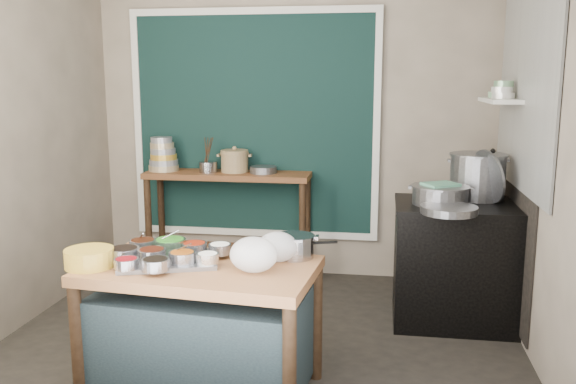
% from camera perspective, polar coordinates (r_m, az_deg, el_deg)
% --- Properties ---
extents(floor, '(3.50, 3.00, 0.02)m').
position_cam_1_polar(floor, '(4.31, -2.53, -13.69)').
color(floor, black).
rests_on(floor, ground).
extents(back_wall, '(3.50, 0.02, 2.80)m').
position_cam_1_polar(back_wall, '(5.42, 0.53, 6.79)').
color(back_wall, gray).
rests_on(back_wall, floor).
extents(left_wall, '(0.02, 3.00, 2.80)m').
position_cam_1_polar(left_wall, '(4.63, -24.66, 5.17)').
color(left_wall, gray).
rests_on(left_wall, floor).
extents(right_wall, '(0.02, 3.00, 2.80)m').
position_cam_1_polar(right_wall, '(3.98, 23.06, 4.56)').
color(right_wall, gray).
rests_on(right_wall, floor).
extents(curtain_panel, '(2.10, 0.02, 1.90)m').
position_cam_1_polar(curtain_panel, '(5.45, -3.19, 6.27)').
color(curtain_panel, black).
rests_on(curtain_panel, back_wall).
extents(curtain_frame, '(2.22, 0.03, 2.02)m').
position_cam_1_polar(curtain_frame, '(5.44, -3.21, 6.26)').
color(curtain_frame, beige).
rests_on(curtain_frame, back_wall).
extents(tile_panel, '(0.02, 1.70, 1.70)m').
position_cam_1_polar(tile_panel, '(4.50, 21.47, 11.02)').
color(tile_panel, '#B2B2AA').
rests_on(tile_panel, right_wall).
extents(soot_patch, '(0.01, 1.30, 1.30)m').
position_cam_1_polar(soot_patch, '(4.71, 20.33, -3.07)').
color(soot_patch, black).
rests_on(soot_patch, right_wall).
extents(wall_shelf, '(0.22, 0.70, 0.03)m').
position_cam_1_polar(wall_shelf, '(4.77, 19.25, 8.09)').
color(wall_shelf, beige).
rests_on(wall_shelf, right_wall).
extents(prep_table, '(1.31, 0.84, 0.75)m').
position_cam_1_polar(prep_table, '(3.53, -8.01, -12.63)').
color(prep_table, '#955F36').
rests_on(prep_table, floor).
extents(back_counter, '(1.45, 0.40, 0.95)m').
position_cam_1_polar(back_counter, '(5.45, -5.58, -3.09)').
color(back_counter, brown).
rests_on(back_counter, floor).
extents(stove_block, '(0.90, 0.68, 0.85)m').
position_cam_1_polar(stove_block, '(4.63, 15.58, -6.58)').
color(stove_block, black).
rests_on(stove_block, floor).
extents(stove_top, '(0.92, 0.69, 0.03)m').
position_cam_1_polar(stove_top, '(4.52, 15.86, -1.24)').
color(stove_top, black).
rests_on(stove_top, stove_block).
extents(condiment_tray, '(0.62, 0.52, 0.02)m').
position_cam_1_polar(condiment_tray, '(3.47, -11.17, -6.33)').
color(condiment_tray, gray).
rests_on(condiment_tray, prep_table).
extents(condiment_bowls, '(0.64, 0.51, 0.07)m').
position_cam_1_polar(condiment_bowls, '(3.48, -11.53, -5.57)').
color(condiment_bowls, gray).
rests_on(condiment_bowls, condiment_tray).
extents(yellow_basin, '(0.33, 0.33, 0.10)m').
position_cam_1_polar(yellow_basin, '(3.50, -18.09, -5.88)').
color(yellow_basin, gold).
rests_on(yellow_basin, prep_table).
extents(saucepan, '(0.30, 0.30, 0.13)m').
position_cam_1_polar(saucepan, '(3.50, 0.63, -5.09)').
color(saucepan, gray).
rests_on(saucepan, prep_table).
extents(plastic_bag_a, '(0.30, 0.27, 0.19)m').
position_cam_1_polar(plastic_bag_a, '(3.23, -3.23, -5.87)').
color(plastic_bag_a, white).
rests_on(plastic_bag_a, prep_table).
extents(plastic_bag_b, '(0.27, 0.24, 0.17)m').
position_cam_1_polar(plastic_bag_b, '(3.41, -0.99, -5.15)').
color(plastic_bag_b, white).
rests_on(plastic_bag_b, prep_table).
extents(bowl_stack, '(0.27, 0.27, 0.30)m').
position_cam_1_polar(bowl_stack, '(5.53, -11.62, 3.33)').
color(bowl_stack, tan).
rests_on(bowl_stack, back_counter).
extents(utensil_cup, '(0.20, 0.20, 0.09)m').
position_cam_1_polar(utensil_cup, '(5.37, -7.47, 2.34)').
color(utensil_cup, gray).
rests_on(utensil_cup, back_counter).
extents(ceramic_crock, '(0.29, 0.29, 0.17)m').
position_cam_1_polar(ceramic_crock, '(5.36, -5.02, 2.80)').
color(ceramic_crock, olive).
rests_on(ceramic_crock, back_counter).
extents(wide_bowl, '(0.31, 0.31, 0.06)m').
position_cam_1_polar(wide_bowl, '(5.29, -2.33, 2.09)').
color(wide_bowl, gray).
rests_on(wide_bowl, back_counter).
extents(stock_pot, '(0.50, 0.50, 0.34)m').
position_cam_1_polar(stock_pot, '(4.71, 17.31, 1.43)').
color(stock_pot, gray).
rests_on(stock_pot, stove_top).
extents(pot_lid, '(0.24, 0.40, 0.39)m').
position_cam_1_polar(pot_lid, '(4.57, 18.25, 1.40)').
color(pot_lid, gray).
rests_on(pot_lid, stove_top).
extents(steamer, '(0.45, 0.45, 0.13)m').
position_cam_1_polar(steamer, '(4.44, 14.04, -0.27)').
color(steamer, gray).
rests_on(steamer, stove_top).
extents(green_cloth, '(0.29, 0.27, 0.02)m').
position_cam_1_polar(green_cloth, '(4.43, 14.08, 0.70)').
color(green_cloth, '#529670').
rests_on(green_cloth, steamer).
extents(shallow_pan, '(0.50, 0.50, 0.05)m').
position_cam_1_polar(shallow_pan, '(4.16, 14.82, -1.62)').
color(shallow_pan, gray).
rests_on(shallow_pan, stove_top).
extents(shelf_bowl_stack, '(0.16, 0.16, 0.13)m').
position_cam_1_polar(shelf_bowl_stack, '(4.69, 19.47, 8.96)').
color(shelf_bowl_stack, silver).
rests_on(shelf_bowl_stack, wall_shelf).
extents(shelf_bowl_green, '(0.14, 0.14, 0.04)m').
position_cam_1_polar(shelf_bowl_green, '(4.94, 18.94, 8.61)').
color(shelf_bowl_green, gray).
rests_on(shelf_bowl_green, wall_shelf).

